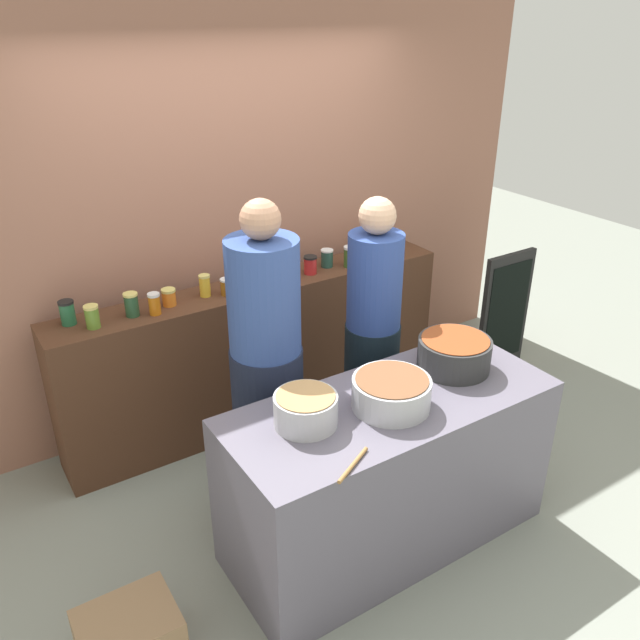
% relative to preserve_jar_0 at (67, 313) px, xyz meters
% --- Properties ---
extents(ground, '(12.00, 12.00, 0.00)m').
position_rel_preserve_jar_0_xyz_m(ground, '(1.16, -1.17, -1.07)').
color(ground, gray).
extents(storefront_wall, '(4.80, 0.12, 3.00)m').
position_rel_preserve_jar_0_xyz_m(storefront_wall, '(1.16, 0.28, 0.43)').
color(storefront_wall, '#9C6651').
rests_on(storefront_wall, ground).
extents(display_shelf, '(2.70, 0.36, 1.00)m').
position_rel_preserve_jar_0_xyz_m(display_shelf, '(1.16, -0.07, -0.57)').
color(display_shelf, '#4B2D1C').
rests_on(display_shelf, ground).
extents(prep_table, '(1.70, 0.70, 0.88)m').
position_rel_preserve_jar_0_xyz_m(prep_table, '(1.16, -1.47, -0.63)').
color(prep_table, '#5E5867').
rests_on(prep_table, ground).
extents(preserve_jar_0, '(0.09, 0.09, 0.14)m').
position_rel_preserve_jar_0_xyz_m(preserve_jar_0, '(0.00, 0.00, 0.00)').
color(preserve_jar_0, '#235C38').
rests_on(preserve_jar_0, display_shelf).
extents(preserve_jar_1, '(0.08, 0.08, 0.13)m').
position_rel_preserve_jar_0_xyz_m(preserve_jar_1, '(0.10, -0.12, -0.00)').
color(preserve_jar_1, olive).
rests_on(preserve_jar_1, display_shelf).
extents(preserve_jar_2, '(0.08, 0.08, 0.14)m').
position_rel_preserve_jar_0_xyz_m(preserve_jar_2, '(0.34, -0.09, -0.00)').
color(preserve_jar_2, '#274C2F').
rests_on(preserve_jar_2, display_shelf).
extents(preserve_jar_3, '(0.07, 0.07, 0.13)m').
position_rel_preserve_jar_0_xyz_m(preserve_jar_3, '(0.46, -0.14, -0.01)').
color(preserve_jar_3, '#CB6714').
rests_on(preserve_jar_3, display_shelf).
extents(preserve_jar_4, '(0.09, 0.09, 0.10)m').
position_rel_preserve_jar_0_xyz_m(preserve_jar_4, '(0.57, -0.07, -0.02)').
color(preserve_jar_4, orange).
rests_on(preserve_jar_4, display_shelf).
extents(preserve_jar_5, '(0.07, 0.07, 0.14)m').
position_rel_preserve_jar_0_xyz_m(preserve_jar_5, '(0.81, -0.06, -0.00)').
color(preserve_jar_5, gold).
rests_on(preserve_jar_5, display_shelf).
extents(preserve_jar_6, '(0.08, 0.08, 0.11)m').
position_rel_preserve_jar_0_xyz_m(preserve_jar_6, '(0.93, -0.11, -0.02)').
color(preserve_jar_6, brown).
rests_on(preserve_jar_6, display_shelf).
extents(preserve_jar_7, '(0.08, 0.08, 0.13)m').
position_rel_preserve_jar_0_xyz_m(preserve_jar_7, '(1.22, -0.10, -0.01)').
color(preserve_jar_7, '#913B17').
rests_on(preserve_jar_7, display_shelf).
extents(preserve_jar_8, '(0.09, 0.09, 0.13)m').
position_rel_preserve_jar_0_xyz_m(preserve_jar_8, '(1.36, -0.10, -0.01)').
color(preserve_jar_8, '#4A225D').
rests_on(preserve_jar_8, display_shelf).
extents(preserve_jar_9, '(0.09, 0.09, 0.12)m').
position_rel_preserve_jar_0_xyz_m(preserve_jar_9, '(1.55, -0.10, -0.01)').
color(preserve_jar_9, red).
rests_on(preserve_jar_9, display_shelf).
extents(preserve_jar_10, '(0.09, 0.09, 0.12)m').
position_rel_preserve_jar_0_xyz_m(preserve_jar_10, '(1.71, -0.05, -0.01)').
color(preserve_jar_10, '#224539').
rests_on(preserve_jar_10, display_shelf).
extents(preserve_jar_11, '(0.08, 0.08, 0.14)m').
position_rel_preserve_jar_0_xyz_m(preserve_jar_11, '(1.84, -0.14, 0.00)').
color(preserve_jar_11, '#385623').
rests_on(preserve_jar_11, display_shelf).
extents(preserve_jar_12, '(0.09, 0.09, 0.14)m').
position_rel_preserve_jar_0_xyz_m(preserve_jar_12, '(2.13, -0.06, -0.00)').
color(preserve_jar_12, gold).
rests_on(preserve_jar_12, display_shelf).
extents(preserve_jar_13, '(0.08, 0.08, 0.11)m').
position_rel_preserve_jar_0_xyz_m(preserve_jar_13, '(2.24, -0.04, -0.02)').
color(preserve_jar_13, gold).
rests_on(preserve_jar_13, display_shelf).
extents(cooking_pot_left, '(0.30, 0.30, 0.16)m').
position_rel_preserve_jar_0_xyz_m(cooking_pot_left, '(0.70, -1.40, -0.11)').
color(cooking_pot_left, '#B7B7BC').
rests_on(cooking_pot_left, prep_table).
extents(cooking_pot_center, '(0.38, 0.38, 0.16)m').
position_rel_preserve_jar_0_xyz_m(cooking_pot_center, '(1.12, -1.50, -0.11)').
color(cooking_pot_center, '#B7B7BC').
rests_on(cooking_pot_center, prep_table).
extents(cooking_pot_right, '(0.39, 0.39, 0.17)m').
position_rel_preserve_jar_0_xyz_m(cooking_pot_right, '(1.63, -1.40, -0.10)').
color(cooking_pot_right, '#2D2D2D').
rests_on(cooking_pot_right, prep_table).
extents(wooden_spoon, '(0.23, 0.14, 0.02)m').
position_rel_preserve_jar_0_xyz_m(wooden_spoon, '(0.71, -1.77, -0.18)').
color(wooden_spoon, '#9E703D').
rests_on(wooden_spoon, prep_table).
extents(cook_with_tongs, '(0.39, 0.39, 1.80)m').
position_rel_preserve_jar_0_xyz_m(cook_with_tongs, '(0.79, -0.86, -0.25)').
color(cook_with_tongs, '#1A1F32').
rests_on(cook_with_tongs, ground).
extents(cook_in_cap, '(0.33, 0.33, 1.69)m').
position_rel_preserve_jar_0_xyz_m(cook_in_cap, '(1.53, -0.82, -0.29)').
color(cook_in_cap, black).
rests_on(cook_in_cap, ground).
extents(bread_crate, '(0.42, 0.34, 0.27)m').
position_rel_preserve_jar_0_xyz_m(bread_crate, '(-0.24, -1.46, -0.93)').
color(bread_crate, '#8E6C4B').
rests_on(bread_crate, ground).
extents(chalkboard_sign, '(0.46, 0.05, 1.02)m').
position_rel_preserve_jar_0_xyz_m(chalkboard_sign, '(2.93, -0.61, -0.55)').
color(chalkboard_sign, black).
rests_on(chalkboard_sign, ground).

